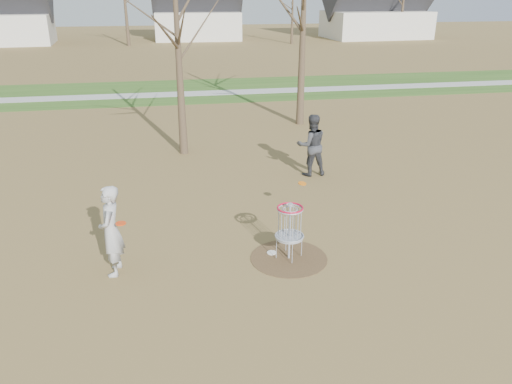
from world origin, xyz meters
TOP-DOWN VIEW (x-y plane):
  - ground at (0.00, 0.00)m, footprint 160.00×160.00m
  - green_band at (0.00, 21.00)m, footprint 160.00×8.00m
  - footpath at (0.00, 20.00)m, footprint 160.00×1.50m
  - dirt_circle at (0.00, 0.00)m, footprint 1.80×1.80m
  - player_standing at (-3.91, 0.09)m, footprint 0.56×0.79m
  - player_throwing at (2.07, 5.35)m, footprint 1.02×0.81m
  - disc_grounded at (-0.35, 0.29)m, footprint 0.22×0.22m
  - discs_in_play at (-1.31, 0.96)m, footprint 4.72×2.34m
  - disc_golf_basket at (0.00, 0.00)m, footprint 0.64×0.64m
  - houses_row at (4.32, 52.56)m, footprint 56.51×10.01m

SIDE VIEW (x-z plane):
  - ground at x=0.00m, z-range 0.00..0.00m
  - green_band at x=0.00m, z-range 0.00..0.01m
  - dirt_circle at x=0.00m, z-range 0.00..0.01m
  - footpath at x=0.00m, z-range 0.01..0.02m
  - disc_grounded at x=-0.35m, z-range 0.01..0.03m
  - disc_golf_basket at x=0.00m, z-range 0.24..1.59m
  - player_standing at x=-3.91m, z-range 0.00..2.04m
  - player_throwing at x=2.07m, z-range 0.00..2.06m
  - discs_in_play at x=-1.31m, z-range 1.03..1.31m
  - houses_row at x=4.32m, z-range -0.11..7.15m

